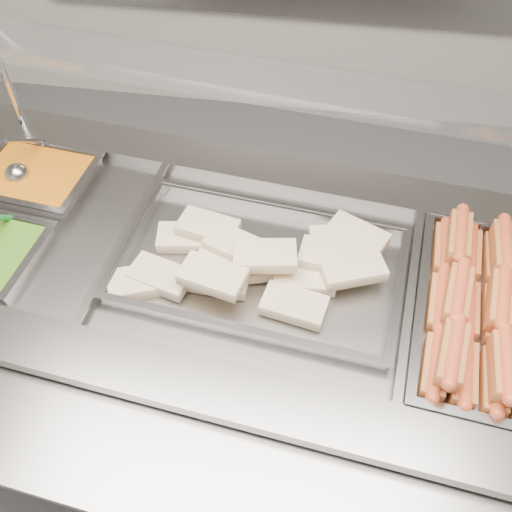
# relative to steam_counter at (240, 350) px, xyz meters

# --- Properties ---
(steam_counter) EXTENTS (2.04, 1.08, 0.93)m
(steam_counter) POSITION_rel_steam_counter_xyz_m (0.00, 0.00, 0.00)
(steam_counter) COLOR slate
(steam_counter) RESTS_ON ground
(tray_rail) EXTENTS (1.88, 0.60, 0.05)m
(tray_rail) POSITION_rel_steam_counter_xyz_m (-0.06, -0.53, 0.42)
(tray_rail) COLOR gray
(tray_rail) RESTS_ON steam_counter
(sneeze_guard) EXTENTS (1.73, 0.50, 0.46)m
(sneeze_guard) POSITION_rel_steam_counter_xyz_m (0.03, 0.23, 0.84)
(sneeze_guard) COLOR silver
(sneeze_guard) RESTS_ON steam_counter
(pan_hotdogs) EXTENTS (0.42, 0.61, 0.10)m
(pan_hotdogs) POSITION_rel_steam_counter_xyz_m (0.64, -0.08, 0.42)
(pan_hotdogs) COLOR #969393
(pan_hotdogs) RESTS_ON steam_counter
(pan_wraps) EXTENTS (0.75, 0.49, 0.07)m
(pan_wraps) POSITION_rel_steam_counter_xyz_m (0.06, -0.01, 0.44)
(pan_wraps) COLOR #969393
(pan_wraps) RESTS_ON steam_counter
(pan_beans) EXTENTS (0.34, 0.28, 0.10)m
(pan_beans) POSITION_rel_steam_counter_xyz_m (-0.65, 0.23, 0.43)
(pan_beans) COLOR #969393
(pan_beans) RESTS_ON steam_counter
(hotdogs_in_buns) EXTENTS (0.35, 0.57, 0.12)m
(hotdogs_in_buns) POSITION_rel_steam_counter_xyz_m (0.64, -0.08, 0.48)
(hotdogs_in_buns) COLOR brown
(hotdogs_in_buns) RESTS_ON pan_hotdogs
(tortilla_wraps) EXTENTS (0.71, 0.35, 0.10)m
(tortilla_wraps) POSITION_rel_steam_counter_xyz_m (0.05, -0.01, 0.48)
(tortilla_wraps) COLOR tan
(tortilla_wraps) RESTS_ON pan_wraps
(ladle) EXTENTS (0.07, 0.20, 0.16)m
(ladle) POSITION_rel_steam_counter_xyz_m (-0.69, 0.22, 0.47)
(ladle) COLOR #A1A1A6
(ladle) RESTS_ON pan_beans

